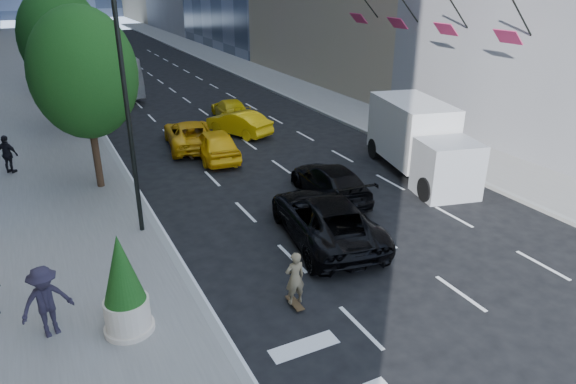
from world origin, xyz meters
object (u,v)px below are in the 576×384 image
skateboarder (295,281)px  black_sedan_mercedes (330,182)px  planter_shrub (124,286)px  city_bus (94,69)px  box_truck (420,140)px  black_sedan_lincoln (325,218)px

skateboarder → black_sedan_mercedes: bearing=-127.1°
black_sedan_mercedes → planter_shrub: planter_shrub is taller
planter_shrub → black_sedan_mercedes: bearing=30.0°
black_sedan_mercedes → city_bus: 27.05m
black_sedan_mercedes → box_truck: 5.17m
black_sedan_lincoln → planter_shrub: size_ratio=2.13×
skateboarder → black_sedan_lincoln: (2.78, 3.06, 0.02)m
black_sedan_mercedes → box_truck: size_ratio=0.68×
skateboarder → planter_shrub: planter_shrub is taller
skateboarder → black_sedan_lincoln: bearing=-131.2°
black_sedan_lincoln → planter_shrub: bearing=27.1°
black_sedan_lincoln → planter_shrub: 7.53m
city_bus → planter_shrub: (-3.52, -31.74, -0.29)m
black_sedan_mercedes → city_bus: bearing=-72.6°
skateboarder → black_sedan_mercedes: skateboarder is taller
box_truck → planter_shrub: size_ratio=2.61×
black_sedan_mercedes → black_sedan_lincoln: bearing=61.7°
black_sedan_mercedes → city_bus: city_bus is taller
city_bus → box_truck: bearing=-78.0°
box_truck → planter_shrub: 15.40m
black_sedan_mercedes → planter_shrub: (-9.19, -5.31, 0.75)m
black_sedan_mercedes → planter_shrub: size_ratio=1.77×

